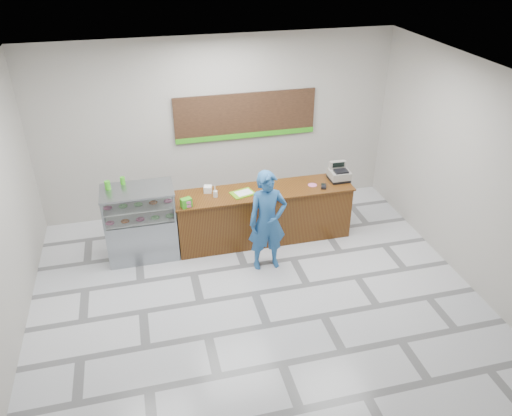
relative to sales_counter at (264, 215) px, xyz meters
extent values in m
plane|color=silver|center=(-0.55, -1.55, -0.52)|extent=(7.00, 7.00, 0.00)
plane|color=#B2ADA4|center=(-0.55, 1.45, 1.23)|extent=(7.00, 0.00, 7.00)
plane|color=silver|center=(-0.55, -1.55, 2.98)|extent=(7.00, 7.00, 0.00)
cube|color=brown|center=(0.00, 0.00, -0.02)|extent=(3.20, 0.70, 1.00)
cube|color=brown|center=(0.00, 0.00, 0.50)|extent=(3.26, 0.76, 0.03)
cube|color=gray|center=(-2.22, 0.00, -0.12)|extent=(1.20, 0.70, 0.80)
cube|color=white|center=(-2.22, 0.00, 0.53)|extent=(1.20, 0.70, 0.50)
cube|color=gray|center=(-2.22, 0.00, 0.80)|extent=(1.22, 0.72, 0.03)
cube|color=silver|center=(-2.22, 0.00, 0.30)|extent=(1.14, 0.64, 0.02)
cube|color=silver|center=(-2.22, 0.00, 0.54)|extent=(1.14, 0.64, 0.02)
torus|color=#D36396|center=(-2.72, -0.10, 0.34)|extent=(0.15, 0.15, 0.05)
torus|color=#B15D2D|center=(-2.47, -0.10, 0.34)|extent=(0.15, 0.15, 0.05)
torus|color=#D36396|center=(-2.22, -0.10, 0.34)|extent=(0.15, 0.15, 0.05)
torus|color=#8FE185|center=(-1.97, -0.10, 0.34)|extent=(0.15, 0.15, 0.05)
torus|color=#8FE185|center=(-1.72, -0.10, 0.34)|extent=(0.15, 0.15, 0.05)
torus|color=#D36396|center=(-2.72, 0.05, 0.58)|extent=(0.15, 0.15, 0.05)
torus|color=#8FE185|center=(-2.47, 0.05, 0.58)|extent=(0.15, 0.15, 0.05)
torus|color=#8FE185|center=(-2.22, 0.05, 0.58)|extent=(0.15, 0.15, 0.05)
torus|color=#B15D2D|center=(-1.97, 0.05, 0.58)|extent=(0.15, 0.15, 0.05)
torus|color=#D36396|center=(-1.72, 0.05, 0.58)|extent=(0.15, 0.15, 0.05)
cube|color=black|center=(0.00, 1.41, 1.43)|extent=(2.80, 0.05, 0.90)
cube|color=green|center=(0.00, 1.38, 1.03)|extent=(2.80, 0.02, 0.10)
cube|color=black|center=(1.46, 0.06, 0.54)|extent=(0.36, 0.36, 0.05)
cube|color=gray|center=(1.46, 0.06, 0.64)|extent=(0.36, 0.38, 0.14)
cube|color=black|center=(1.46, -0.01, 0.73)|extent=(0.25, 0.18, 0.04)
cube|color=gray|center=(1.46, 0.16, 0.78)|extent=(0.30, 0.09, 0.14)
cube|color=black|center=(1.46, 0.11, 0.80)|extent=(0.23, 0.02, 0.09)
cube|color=black|center=(1.08, -0.17, 0.54)|extent=(0.15, 0.20, 0.04)
cube|color=#6BBA18|center=(-0.40, -0.05, 0.52)|extent=(0.47, 0.39, 0.02)
cube|color=white|center=(-0.38, -0.05, 0.54)|extent=(0.34, 0.28, 0.00)
cube|color=white|center=(-0.99, 0.17, 0.57)|extent=(0.17, 0.17, 0.12)
cylinder|color=silver|center=(-0.89, -0.04, 0.57)|extent=(0.08, 0.08, 0.12)
cube|color=green|center=(-1.43, -0.27, 0.59)|extent=(0.21, 0.17, 0.16)
cylinder|color=#D36396|center=(0.92, -0.02, 0.52)|extent=(0.17, 0.17, 0.00)
cylinder|color=green|center=(-2.68, 0.12, 0.89)|extent=(0.10, 0.10, 0.15)
cylinder|color=green|center=(-2.43, 0.26, 0.88)|extent=(0.08, 0.08, 0.13)
imported|color=#265B98|center=(-0.16, -0.85, 0.38)|extent=(0.66, 0.43, 1.80)
camera|label=1|loc=(-2.07, -7.68, 4.72)|focal=35.00mm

